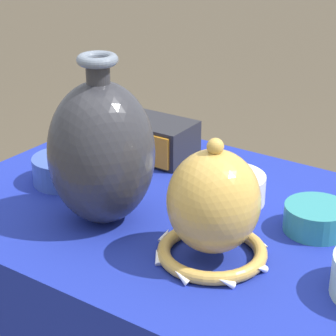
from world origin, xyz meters
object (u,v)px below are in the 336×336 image
vase_tall_bulbous (101,152)px  vase_dome_bell (213,210)px  pot_squat_ivory (229,188)px  mosaic_tile_box (155,139)px  pot_squat_teal (316,218)px  pot_squat_cobalt (64,170)px

vase_tall_bulbous → vase_dome_bell: bearing=-0.5°
vase_tall_bulbous → pot_squat_ivory: (0.15, 0.19, -0.11)m
vase_dome_bell → mosaic_tile_box: 0.43m
pot_squat_teal → pot_squat_cobalt: bearing=-168.5°
pot_squat_ivory → pot_squat_teal: (0.18, -0.01, -0.00)m
vase_tall_bulbous → pot_squat_teal: size_ratio=2.66×
pot_squat_ivory → pot_squat_teal: 0.18m
pot_squat_ivory → pot_squat_teal: size_ratio=1.20×
vase_dome_bell → pot_squat_cobalt: (-0.40, 0.08, -0.06)m
pot_squat_cobalt → pot_squat_teal: bearing=11.5°
pot_squat_cobalt → vase_dome_bell: bearing=-11.2°
vase_dome_bell → mosaic_tile_box: bearing=138.2°
pot_squat_teal → pot_squat_cobalt: 0.51m
vase_dome_bell → pot_squat_ivory: size_ratio=1.53×
vase_dome_bell → pot_squat_teal: (0.10, 0.18, -0.06)m
pot_squat_teal → vase_tall_bulbous: bearing=-151.8°
mosaic_tile_box → pot_squat_cobalt: 0.22m
vase_tall_bulbous → pot_squat_teal: bearing=28.2°
vase_dome_bell → pot_squat_ivory: vase_dome_bell is taller
pot_squat_teal → pot_squat_cobalt: (-0.50, -0.10, 0.00)m
pot_squat_ivory → vase_dome_bell: bearing=-67.7°
vase_tall_bulbous → vase_dome_bell: 0.23m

